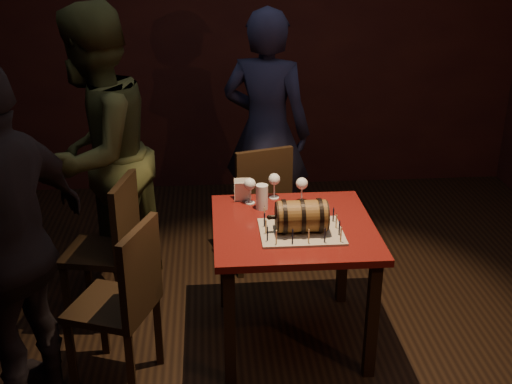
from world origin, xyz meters
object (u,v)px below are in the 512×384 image
(person_back, at_px, (266,132))
(person_left_rear, at_px, (97,156))
(chair_left_front, at_px, (125,297))
(chair_left_rear, at_px, (112,242))
(pub_table, at_px, (293,242))
(wine_glass_left, at_px, (250,185))
(person_left_front, at_px, (8,247))
(pint_of_ale, at_px, (262,197))
(wine_glass_right, at_px, (302,185))
(wine_glass_mid, at_px, (274,180))
(barrel_cake, at_px, (302,216))
(chair_back, at_px, (259,201))

(person_back, height_order, person_left_rear, person_left_rear)
(chair_left_front, bearing_deg, person_back, 60.92)
(chair_left_rear, xyz_separation_m, person_left_rear, (-0.10, 0.37, 0.42))
(pub_table, bearing_deg, wine_glass_left, 125.52)
(person_back, height_order, person_left_front, person_left_front)
(pint_of_ale, relative_size, person_left_front, 0.08)
(wine_glass_left, height_order, person_left_front, person_left_front)
(pub_table, height_order, pint_of_ale, pint_of_ale)
(pub_table, bearing_deg, wine_glass_right, 73.64)
(chair_left_front, bearing_deg, pint_of_ale, 35.72)
(pub_table, bearing_deg, chair_left_front, -160.98)
(wine_glass_mid, distance_m, person_back, 0.89)
(person_back, distance_m, person_left_front, 2.21)
(wine_glass_left, height_order, wine_glass_right, same)
(barrel_cake, relative_size, chair_left_rear, 0.35)
(wine_glass_mid, relative_size, chair_left_rear, 0.17)
(barrel_cake, relative_size, wine_glass_mid, 2.04)
(chair_left_rear, bearing_deg, pint_of_ale, -5.13)
(pub_table, xyz_separation_m, person_back, (-0.03, 1.27, 0.25))
(pub_table, bearing_deg, wine_glass_mid, 100.40)
(wine_glass_right, xyz_separation_m, chair_left_front, (-1.00, -0.61, -0.35))
(pint_of_ale, xyz_separation_m, person_left_front, (-1.26, -0.69, 0.08))
(wine_glass_mid, bearing_deg, wine_glass_left, -156.60)
(pub_table, relative_size, person_left_front, 0.50)
(pint_of_ale, xyz_separation_m, chair_left_rear, (-0.91, 0.08, -0.30))
(wine_glass_mid, height_order, wine_glass_right, same)
(wine_glass_mid, relative_size, person_back, 0.09)
(pub_table, height_order, chair_back, chair_back)
(barrel_cake, height_order, chair_back, barrel_cake)
(barrel_cake, bearing_deg, chair_left_rear, 159.21)
(chair_left_front, height_order, person_left_front, person_left_front)
(wine_glass_right, relative_size, chair_left_front, 0.17)
(chair_left_rear, xyz_separation_m, person_left_front, (-0.35, -0.77, 0.38))
(wine_glass_right, distance_m, chair_back, 0.69)
(person_left_rear, distance_m, person_left_front, 1.16)
(barrel_cake, relative_size, person_left_rear, 0.17)
(wine_glass_right, height_order, chair_left_front, chair_left_front)
(barrel_cake, distance_m, chair_back, 1.03)
(pint_of_ale, bearing_deg, pub_table, -55.50)
(chair_back, height_order, chair_left_front, same)
(chair_back, xyz_separation_m, person_left_front, (-1.29, -1.32, 0.38))
(chair_left_rear, relative_size, person_left_front, 0.51)
(pint_of_ale, height_order, person_left_front, person_left_front)
(pint_of_ale, distance_m, person_left_rear, 1.11)
(wine_glass_right, bearing_deg, wine_glass_mid, 152.32)
(pint_of_ale, height_order, chair_left_rear, chair_left_rear)
(pub_table, xyz_separation_m, chair_back, (-0.12, 0.86, -0.12))
(wine_glass_right, distance_m, person_left_rear, 1.31)
(wine_glass_right, distance_m, chair_left_rear, 1.20)
(barrel_cake, bearing_deg, chair_back, 98.92)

